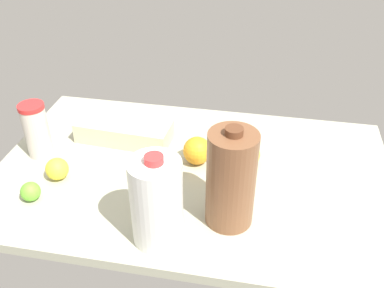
{
  "coord_description": "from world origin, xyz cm",
  "views": [
    {
      "loc": [
        19.08,
        -100.98,
        83.52
      ],
      "look_at": [
        0.0,
        0.0,
        13.0
      ],
      "focal_mm": 40.0,
      "sensor_mm": 36.0,
      "label": 1
    }
  ],
  "objects_px": {
    "lime_by_jug": "(30,192)",
    "milk_jug": "(157,202)",
    "tumbler_cup": "(37,130)",
    "lemon_beside_bowl": "(247,154)",
    "egg_carton": "(124,132)",
    "orange_near_front": "(197,151)",
    "lemon_loose": "(57,169)",
    "chocolate_milk_jug": "(231,179)"
  },
  "relations": [
    {
      "from": "egg_carton",
      "to": "lemon_beside_bowl",
      "type": "xyz_separation_m",
      "value": [
        0.41,
        -0.06,
        0.01
      ]
    },
    {
      "from": "milk_jug",
      "to": "orange_near_front",
      "type": "distance_m",
      "value": 0.34
    },
    {
      "from": "tumbler_cup",
      "to": "milk_jug",
      "type": "relative_size",
      "value": 0.71
    },
    {
      "from": "chocolate_milk_jug",
      "to": "lemon_beside_bowl",
      "type": "height_order",
      "value": "chocolate_milk_jug"
    },
    {
      "from": "chocolate_milk_jug",
      "to": "lemon_loose",
      "type": "distance_m",
      "value": 0.53
    },
    {
      "from": "chocolate_milk_jug",
      "to": "lemon_loose",
      "type": "height_order",
      "value": "chocolate_milk_jug"
    },
    {
      "from": "tumbler_cup",
      "to": "milk_jug",
      "type": "height_order",
      "value": "milk_jug"
    },
    {
      "from": "lime_by_jug",
      "to": "lemon_loose",
      "type": "height_order",
      "value": "lemon_loose"
    },
    {
      "from": "lemon_beside_bowl",
      "to": "tumbler_cup",
      "type": "bearing_deg",
      "value": -174.72
    },
    {
      "from": "tumbler_cup",
      "to": "lemon_beside_bowl",
      "type": "relative_size",
      "value": 2.26
    },
    {
      "from": "tumbler_cup",
      "to": "lemon_beside_bowl",
      "type": "bearing_deg",
      "value": 5.28
    },
    {
      "from": "chocolate_milk_jug",
      "to": "egg_carton",
      "type": "bearing_deg",
      "value": 141.47
    },
    {
      "from": "lemon_loose",
      "to": "lemon_beside_bowl",
      "type": "height_order",
      "value": "lemon_beside_bowl"
    },
    {
      "from": "tumbler_cup",
      "to": "lemon_beside_bowl",
      "type": "xyz_separation_m",
      "value": [
        0.65,
        0.06,
        -0.05
      ]
    },
    {
      "from": "tumbler_cup",
      "to": "lime_by_jug",
      "type": "xyz_separation_m",
      "value": [
        0.08,
        -0.21,
        -0.06
      ]
    },
    {
      "from": "milk_jug",
      "to": "lemon_loose",
      "type": "xyz_separation_m",
      "value": [
        -0.35,
        0.17,
        -0.08
      ]
    },
    {
      "from": "tumbler_cup",
      "to": "lemon_loose",
      "type": "height_order",
      "value": "tumbler_cup"
    },
    {
      "from": "tumbler_cup",
      "to": "chocolate_milk_jug",
      "type": "height_order",
      "value": "chocolate_milk_jug"
    },
    {
      "from": "lemon_loose",
      "to": "lemon_beside_bowl",
      "type": "distance_m",
      "value": 0.57
    },
    {
      "from": "chocolate_milk_jug",
      "to": "lime_by_jug",
      "type": "bearing_deg",
      "value": -177.35
    },
    {
      "from": "tumbler_cup",
      "to": "lemon_loose",
      "type": "bearing_deg",
      "value": -45.02
    },
    {
      "from": "lemon_loose",
      "to": "orange_near_front",
      "type": "relative_size",
      "value": 0.77
    },
    {
      "from": "egg_carton",
      "to": "orange_near_front",
      "type": "xyz_separation_m",
      "value": [
        0.26,
        -0.08,
        0.01
      ]
    },
    {
      "from": "lime_by_jug",
      "to": "milk_jug",
      "type": "bearing_deg",
      "value": -10.78
    },
    {
      "from": "chocolate_milk_jug",
      "to": "lime_by_jug",
      "type": "xyz_separation_m",
      "value": [
        -0.55,
        -0.03,
        -0.11
      ]
    },
    {
      "from": "tumbler_cup",
      "to": "egg_carton",
      "type": "height_order",
      "value": "tumbler_cup"
    },
    {
      "from": "chocolate_milk_jug",
      "to": "orange_near_front",
      "type": "bearing_deg",
      "value": 118.6
    },
    {
      "from": "milk_jug",
      "to": "lemon_loose",
      "type": "height_order",
      "value": "milk_jug"
    },
    {
      "from": "chocolate_milk_jug",
      "to": "milk_jug",
      "type": "relative_size",
      "value": 1.12
    },
    {
      "from": "lemon_beside_bowl",
      "to": "lemon_loose",
      "type": "bearing_deg",
      "value": -162.78
    },
    {
      "from": "egg_carton",
      "to": "lemon_loose",
      "type": "xyz_separation_m",
      "value": [
        -0.13,
        -0.23,
        0.0
      ]
    },
    {
      "from": "milk_jug",
      "to": "chocolate_milk_jug",
      "type": "bearing_deg",
      "value": 30.75
    },
    {
      "from": "lemon_loose",
      "to": "orange_near_front",
      "type": "xyz_separation_m",
      "value": [
        0.39,
        0.15,
        0.01
      ]
    },
    {
      "from": "lemon_beside_bowl",
      "to": "orange_near_front",
      "type": "relative_size",
      "value": 0.91
    },
    {
      "from": "lime_by_jug",
      "to": "lemon_loose",
      "type": "distance_m",
      "value": 0.11
    },
    {
      "from": "lemon_loose",
      "to": "orange_near_front",
      "type": "distance_m",
      "value": 0.42
    },
    {
      "from": "chocolate_milk_jug",
      "to": "lemon_loose",
      "type": "xyz_separation_m",
      "value": [
        -0.52,
        0.08,
        -0.1
      ]
    },
    {
      "from": "egg_carton",
      "to": "lime_by_jug",
      "type": "relative_size",
      "value": 5.68
    },
    {
      "from": "egg_carton",
      "to": "milk_jug",
      "type": "height_order",
      "value": "milk_jug"
    },
    {
      "from": "milk_jug",
      "to": "lime_by_jug",
      "type": "distance_m",
      "value": 0.4
    },
    {
      "from": "lemon_loose",
      "to": "lemon_beside_bowl",
      "type": "relative_size",
      "value": 0.85
    },
    {
      "from": "egg_carton",
      "to": "chocolate_milk_jug",
      "type": "bearing_deg",
      "value": -34.64
    }
  ]
}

